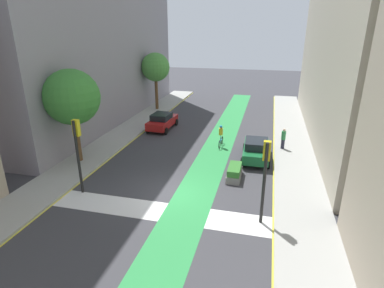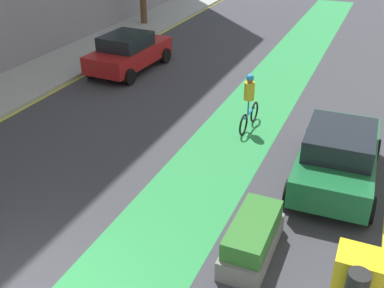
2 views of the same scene
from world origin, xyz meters
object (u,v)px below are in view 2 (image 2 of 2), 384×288
(cyclist_in_lane, at_px, (249,101))
(median_planter, at_px, (252,239))
(car_red_left_far, at_px, (129,52))
(car_green_right_far, at_px, (338,155))

(cyclist_in_lane, xyz_separation_m, median_planter, (1.78, -5.52, -0.57))
(car_red_left_far, relative_size, car_green_right_far, 1.00)
(car_red_left_far, distance_m, median_planter, 11.98)
(car_red_left_far, relative_size, median_planter, 2.09)
(car_green_right_far, bearing_deg, cyclist_in_lane, 145.38)
(cyclist_in_lane, bearing_deg, car_red_left_far, 151.66)
(car_red_left_far, bearing_deg, car_green_right_far, -30.45)
(cyclist_in_lane, relative_size, median_planter, 0.91)
(car_red_left_far, height_order, car_green_right_far, same)
(cyclist_in_lane, height_order, median_planter, cyclist_in_lane)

